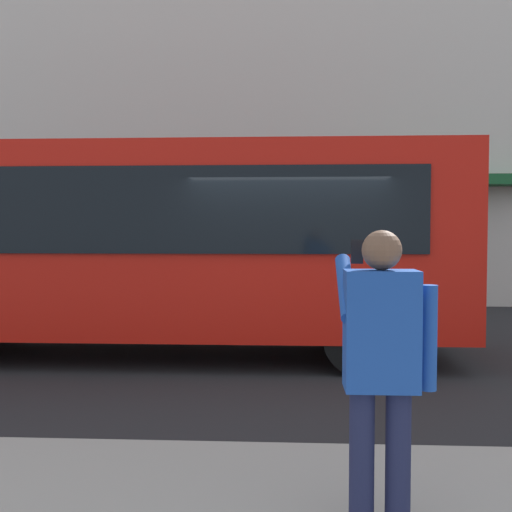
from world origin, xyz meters
name	(u,v)px	position (x,y,z in m)	size (l,w,h in m)	color
ground_plane	(289,363)	(0.00, 0.00, 0.00)	(60.00, 60.00, 0.00)	#232326
building_facade_far	(290,62)	(-0.02, -6.80, 5.99)	(28.00, 1.55, 12.00)	beige
red_bus	(146,241)	(2.10, -0.47, 1.68)	(9.05, 2.54, 3.08)	red
pedestrian_photographer	(381,358)	(-0.51, 4.91, 1.14)	(0.53, 0.52, 1.70)	#1E2347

